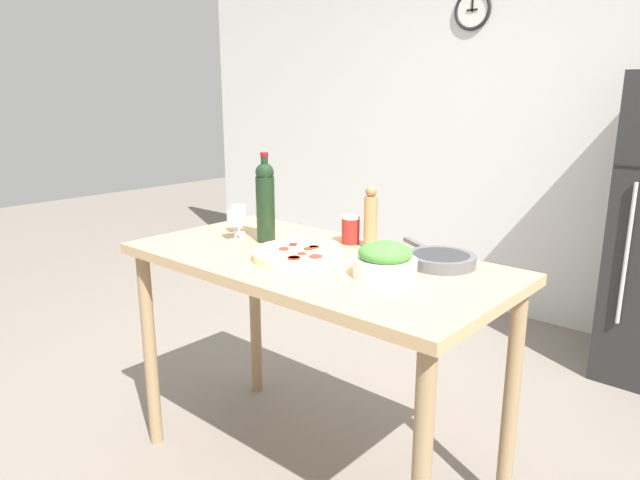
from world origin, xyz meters
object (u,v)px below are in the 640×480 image
at_px(wine_glass_far, 238,214).
at_px(cast_iron_skillet, 441,259).
at_px(salad_bowl, 385,261).
at_px(homemade_pizza, 298,254).
at_px(pepper_mill, 371,218).
at_px(wine_glass_near, 235,220).
at_px(salt_canister, 351,230).
at_px(wine_bottle, 265,200).

distance_m(wine_glass_far, cast_iron_skillet, 0.93).
height_order(salad_bowl, homemade_pizza, salad_bowl).
bearing_deg(pepper_mill, salad_bowl, -46.17).
relative_size(homemade_pizza, cast_iron_skillet, 0.92).
height_order(wine_glass_near, wine_glass_far, same).
relative_size(wine_glass_far, salt_canister, 1.08).
relative_size(pepper_mill, cast_iron_skillet, 0.69).
bearing_deg(salad_bowl, cast_iron_skillet, 72.87).
height_order(wine_glass_far, cast_iron_skillet, wine_glass_far).
distance_m(wine_bottle, pepper_mill, 0.44).
relative_size(wine_bottle, salad_bowl, 1.73).
relative_size(salad_bowl, salt_canister, 1.82).
height_order(wine_glass_far, salad_bowl, wine_glass_far).
distance_m(wine_bottle, salad_bowl, 0.66).
bearing_deg(salad_bowl, homemade_pizza, -174.17).
distance_m(homemade_pizza, cast_iron_skillet, 0.52).
xyz_separation_m(salad_bowl, homemade_pizza, (-0.36, -0.04, -0.04)).
distance_m(wine_glass_near, wine_glass_far, 0.12).
bearing_deg(wine_bottle, cast_iron_skillet, 13.35).
height_order(wine_bottle, homemade_pizza, wine_bottle).
height_order(pepper_mill, homemade_pizza, pepper_mill).
relative_size(pepper_mill, salt_canister, 2.14).
height_order(wine_bottle, cast_iron_skillet, wine_bottle).
bearing_deg(wine_glass_near, wine_bottle, 33.52).
bearing_deg(wine_glass_near, cast_iron_skillet, 16.37).
height_order(wine_bottle, wine_glass_near, wine_bottle).
xyz_separation_m(salad_bowl, salt_canister, (-0.36, 0.27, 0.00)).
bearing_deg(pepper_mill, homemade_pizza, -109.52).
bearing_deg(cast_iron_skillet, homemade_pizza, -147.75).
bearing_deg(wine_glass_far, salad_bowl, -5.98).
bearing_deg(salt_canister, homemade_pizza, -91.20).
bearing_deg(wine_bottle, homemade_pizza, -20.96).
bearing_deg(salt_canister, salad_bowl, -37.18).
bearing_deg(salad_bowl, salt_canister, 142.82).
height_order(wine_bottle, salad_bowl, wine_bottle).
xyz_separation_m(pepper_mill, homemade_pizza, (-0.11, -0.30, -0.10)).
bearing_deg(wine_bottle, salad_bowl, -6.16).
bearing_deg(salad_bowl, wine_glass_near, -179.76).
height_order(pepper_mill, salad_bowl, pepper_mill).
bearing_deg(wine_glass_far, homemade_pizza, -14.84).
relative_size(pepper_mill, homemade_pizza, 0.75).
distance_m(wine_glass_near, homemade_pizza, 0.40).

